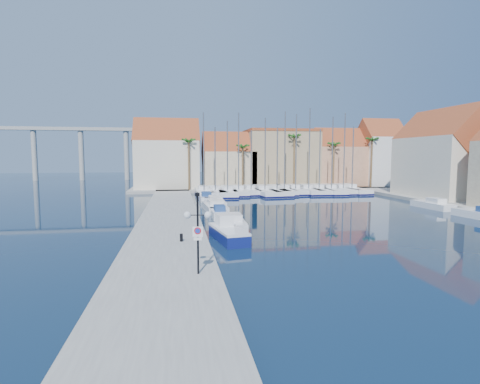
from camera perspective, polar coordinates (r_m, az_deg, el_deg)
name	(u,v)px	position (r m, az deg, el deg)	size (l,w,h in m)	color
ground	(287,244)	(29.09, 7.15, -7.85)	(260.00, 260.00, 0.00)	#081931
quay_west	(170,216)	(41.10, -10.59, -3.60)	(6.00, 77.00, 0.50)	gray
shore_north	(266,187)	(77.53, 4.01, 0.75)	(54.00, 16.00, 0.50)	gray
lamp_post	(198,221)	(19.68, -6.47, -4.37)	(1.46, 0.55, 4.33)	black
bollard	(181,238)	(27.76, -8.93, -6.87)	(0.23, 0.23, 0.57)	black
fishing_boat	(228,232)	(30.04, -1.87, -6.12)	(2.70, 5.79, 1.95)	navy
motorboat_west_0	(233,222)	(35.16, -1.14, -4.63)	(2.33, 6.56, 1.40)	white
motorboat_west_1	(219,213)	(40.99, -3.20, -3.18)	(1.62, 5.06, 1.40)	white
motorboat_west_2	(215,206)	(46.04, -3.87, -2.22)	(2.69, 7.42, 1.40)	white
motorboat_west_3	(215,202)	(50.34, -3.84, -1.55)	(2.39, 7.39, 1.40)	white
motorboat_west_4	(206,198)	(55.96, -5.19, -0.84)	(1.93, 5.94, 1.40)	white
motorboat_west_5	(209,194)	(61.21, -4.77, -0.29)	(1.94, 5.22, 1.40)	white
motorboat_west_6	(203,191)	(66.08, -5.69, 0.13)	(2.03, 5.89, 1.40)	white
motorboat_east_1	(433,205)	(53.76, 27.33, -1.71)	(2.27, 6.17, 1.40)	white
sailboat_0	(204,192)	(63.40, -5.54, -0.01)	(2.73, 9.91, 13.80)	white
sailboat_1	(215,192)	(63.51, -3.87, -0.02)	(3.39, 10.55, 11.42)	white
sailboat_2	(227,192)	(63.32, -1.94, -0.03)	(3.97, 11.76, 12.44)	white
sailboat_3	(238,191)	(64.45, -0.28, 0.11)	(2.76, 9.68, 13.91)	white
sailboat_4	(250,191)	(65.27, 1.59, 0.16)	(2.70, 8.66, 11.02)	white
sailboat_5	(264,191)	(64.64, 3.64, 0.08)	(3.89, 12.19, 13.04)	white
sailboat_6	(276,191)	(65.27, 5.49, 0.11)	(3.07, 11.56, 11.51)	white
sailboat_7	(284,190)	(66.42, 6.66, 0.23)	(3.21, 10.46, 14.27)	white
sailboat_8	(295,190)	(67.05, 8.32, 0.28)	(2.48, 9.16, 13.89)	white
sailboat_9	(307,190)	(67.48, 10.24, 0.27)	(2.87, 10.23, 14.94)	white
sailboat_10	(318,190)	(68.24, 11.81, 0.26)	(3.54, 10.69, 11.36)	white
sailboat_11	(330,190)	(68.60, 13.58, 0.27)	(3.24, 10.42, 13.46)	white
sailboat_12	(342,190)	(69.59, 15.26, 0.33)	(2.94, 9.51, 14.13)	white
sailboat_13	(350,190)	(70.68, 16.43, 0.33)	(3.49, 10.84, 11.84)	white
building_0	(167,157)	(74.10, -11.04, 5.30)	(12.30, 9.00, 13.50)	beige
building_1	(229,163)	(74.80, -1.76, 4.46)	(10.30, 8.00, 11.00)	tan
building_2	(281,158)	(78.03, 6.19, 5.18)	(14.20, 10.20, 11.50)	tan
building_3	(337,160)	(81.20, 14.59, 4.77)	(10.30, 8.00, 12.00)	tan
building_4	(380,155)	(84.41, 20.50, 5.37)	(8.30, 8.00, 14.00)	white
building_6	(444,157)	(65.02, 28.71, 4.70)	(9.00, 14.30, 13.50)	beige
palm_0	(189,143)	(69.16, -7.83, 7.46)	(2.60, 2.60, 10.15)	brown
palm_1	(243,148)	(70.17, 0.42, 6.71)	(2.60, 2.60, 9.15)	brown
palm_2	(294,138)	(72.64, 8.29, 8.10)	(2.60, 2.60, 11.15)	brown
palm_3	(334,146)	(75.43, 14.11, 6.82)	(2.60, 2.60, 9.65)	brown
palm_4	(372,141)	(79.00, 19.49, 7.29)	(2.60, 2.60, 10.65)	brown
viaduct	(61,143)	(113.41, -25.59, 6.80)	(48.00, 2.20, 14.45)	#9E9E99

